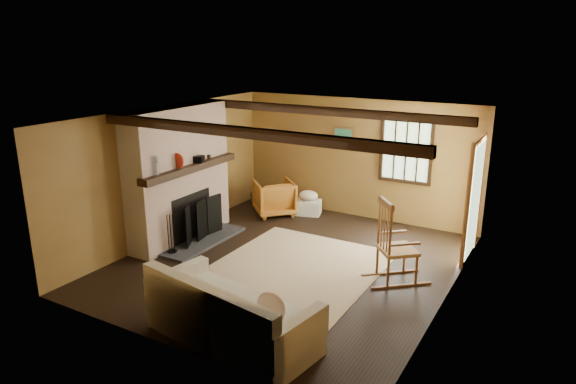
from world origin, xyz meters
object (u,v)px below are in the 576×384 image
Objects in this scene: fireplace at (180,180)px; laundry_basket at (308,207)px; rocking_chair at (395,247)px; sofa at (229,319)px; armchair at (274,198)px.

fireplace is 2.86m from laundry_basket.
laundry_basket is (-2.53, 2.09, -0.39)m from rocking_chair.
rocking_chair is at bearing 3.53° from fireplace.
fireplace reaches higher than rocking_chair.
rocking_chair reaches higher than laundry_basket.
sofa is (2.75, -2.32, -0.79)m from fireplace.
sofa is at bearing -73.46° from laundry_basket.
sofa reaches higher than laundry_basket.
rocking_chair reaches higher than armchair.
sofa is 4.74m from armchair.
fireplace reaches higher than sofa.
rocking_chair is at bearing -39.46° from laundry_basket.
laundry_basket is at bearing 9.43° from rocking_chair.
laundry_basket is at bearing 115.94° from sofa.
fireplace is at bearing 52.41° from rocking_chair.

